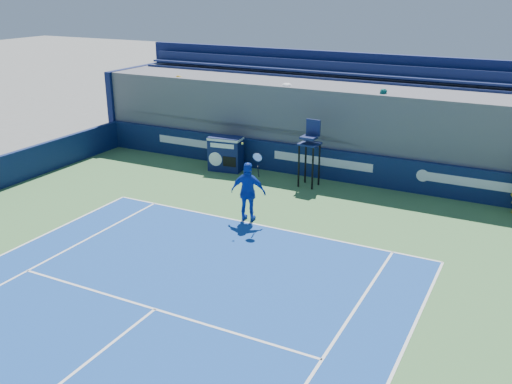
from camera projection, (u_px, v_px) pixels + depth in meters
The scene contains 5 objects.
back_hoarding at pixel (323, 164), 21.90m from camera, with size 20.40×0.21×1.20m.
match_clock at pixel (226, 153), 22.78m from camera, with size 1.40×0.89×1.40m.
umpire_chair at pixel (310, 146), 20.76m from camera, with size 0.74×0.74×2.48m.
tennis_player at pixel (248, 192), 17.81m from camera, with size 1.19×0.67×2.57m.
stadium_seating at pixel (342, 121), 23.19m from camera, with size 21.00×4.05×4.40m.
Camera 1 is at (7.32, -2.69, 7.08)m, focal length 40.00 mm.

